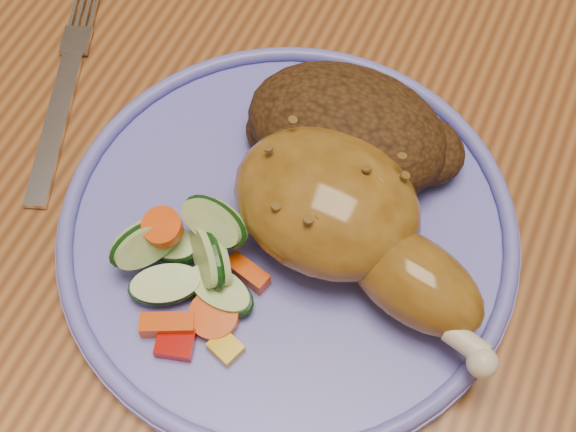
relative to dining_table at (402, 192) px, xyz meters
The scene contains 8 objects.
ground 0.67m from the dining_table, ahead, with size 4.00×4.00×0.00m, color brown.
dining_table is the anchor object (origin of this frame).
plate 0.15m from the dining_table, 112.85° to the right, with size 0.28×0.28×0.01m, color #6563D0.
plate_rim 0.16m from the dining_table, 112.85° to the right, with size 0.28×0.28×0.01m, color #6563D0.
chicken_leg 0.16m from the dining_table, 96.04° to the right, with size 0.18×0.12×0.06m.
rice_pilaf 0.13m from the dining_table, 127.35° to the right, with size 0.14×0.09×0.06m.
vegetable_pile 0.21m from the dining_table, 118.14° to the right, with size 0.10×0.10×0.05m.
fork 0.26m from the dining_table, 163.13° to the right, with size 0.08×0.17×0.00m.
Camera 1 is at (0.05, -0.32, 1.19)m, focal length 50.00 mm.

